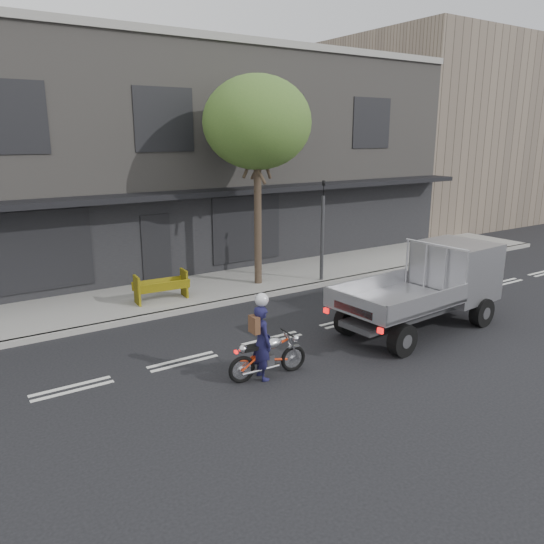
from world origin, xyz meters
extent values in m
plane|color=black|center=(0.00, 0.00, 0.00)|extent=(80.00, 80.00, 0.00)
cube|color=gray|center=(0.00, 4.70, 0.07)|extent=(32.00, 3.20, 0.15)
cube|color=gray|center=(0.00, 3.10, 0.07)|extent=(32.00, 0.20, 0.15)
cube|color=slate|center=(0.00, 11.30, 4.00)|extent=(26.00, 10.00, 8.00)
cube|color=brown|center=(20.00, 11.30, 5.00)|extent=(14.00, 10.00, 10.00)
cylinder|color=#382B21|center=(2.20, 4.20, 2.00)|extent=(0.24, 0.24, 4.00)
ellipsoid|color=#355C22|center=(2.20, 4.20, 5.30)|extent=(3.40, 3.40, 2.89)
cylinder|color=#2D2D30|center=(4.20, 3.35, 1.50)|extent=(0.12, 0.12, 3.00)
imported|color=black|center=(4.20, 3.35, 3.25)|extent=(0.08, 0.10, 0.50)
torus|color=black|center=(-1.80, -1.61, 0.28)|extent=(0.59, 0.14, 0.59)
torus|color=black|center=(-0.60, -1.72, 0.28)|extent=(0.59, 0.14, 0.59)
cube|color=#2D2D30|center=(-1.25, -1.66, 0.37)|extent=(0.32, 0.23, 0.24)
ellipsoid|color=#B9B9BE|center=(-1.11, -1.67, 0.73)|extent=(0.50, 0.32, 0.24)
cube|color=black|center=(-1.52, -1.63, 0.71)|extent=(0.48, 0.25, 0.07)
cylinder|color=black|center=(-0.76, -1.71, 0.89)|extent=(0.08, 0.52, 0.03)
imported|color=#17163C|center=(-1.35, -1.67, 0.79)|extent=(0.43, 0.61, 1.59)
cylinder|color=black|center=(1.95, -2.45, 0.38)|extent=(0.79, 0.34, 0.77)
cylinder|color=black|center=(1.82, -0.74, 0.38)|extent=(0.79, 0.34, 0.77)
cylinder|color=black|center=(5.18, -2.22, 0.38)|extent=(0.79, 0.34, 0.77)
cylinder|color=black|center=(5.05, -0.51, 0.38)|extent=(0.79, 0.34, 0.77)
cube|color=#2D2D30|center=(3.50, -1.48, 0.56)|extent=(4.71, 1.34, 0.14)
cube|color=#A6A6AB|center=(5.06, -1.37, 1.37)|extent=(1.84, 1.94, 1.52)
cube|color=black|center=(5.06, -1.37, 1.80)|extent=(1.64, 1.82, 0.56)
cube|color=#B8B7BC|center=(2.64, -1.54, 0.93)|extent=(3.17, 2.18, 0.10)
camera|label=1|loc=(-6.76, -10.28, 4.92)|focal=35.00mm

